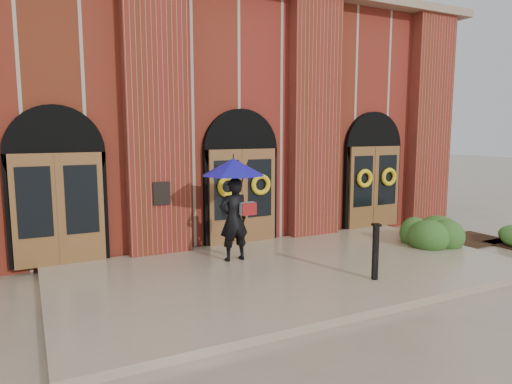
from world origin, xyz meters
TOP-DOWN VIEW (x-y plane):
  - ground at (0.00, 0.00)m, footprint 90.00×90.00m
  - landing at (0.00, 0.15)m, footprint 10.00×5.30m
  - church_building at (0.00, 8.78)m, footprint 16.20×12.53m
  - man_with_umbrella at (-0.90, 1.27)m, footprint 1.50×1.50m
  - metal_post at (1.06, -1.28)m, footprint 0.19×0.19m
  - hedge_wall_right at (5.38, 0.50)m, footprint 3.15×1.26m

SIDE VIEW (x-z plane):
  - ground at x=0.00m, z-range 0.00..0.00m
  - landing at x=0.00m, z-range 0.00..0.15m
  - hedge_wall_right at x=5.38m, z-range 0.00..0.81m
  - metal_post at x=1.06m, z-range 0.18..1.32m
  - man_with_umbrella at x=-0.90m, z-range 0.62..2.98m
  - church_building at x=0.00m, z-range 0.00..7.00m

